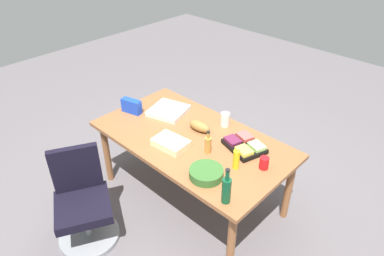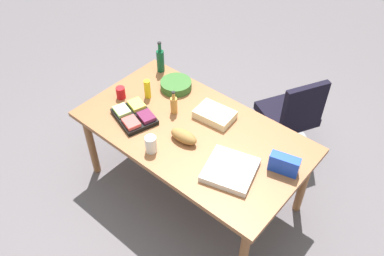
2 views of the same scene
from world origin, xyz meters
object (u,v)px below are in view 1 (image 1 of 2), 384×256
Objects in this scene: dressing_bottle at (208,144)px; mayo_jar at (225,119)px; wine_bottle at (226,189)px; bread_loaf at (200,126)px; pizza_box at (168,111)px; red_solo_cup at (264,163)px; sheet_cake at (171,143)px; conference_table at (192,144)px; mustard_bottle at (236,159)px; salad_bowl at (206,173)px; fruit_platter at (244,145)px; office_chair at (84,208)px; chip_bag_blue at (132,106)px.

dressing_bottle reaches higher than mayo_jar.
dressing_bottle is at bearing -35.98° from wine_bottle.
wine_bottle is at bearing 144.02° from dressing_bottle.
wine_bottle is 1.07m from mayo_jar.
pizza_box is (0.48, -0.02, -0.03)m from bread_loaf.
red_solo_cup is 0.31× the size of pizza_box.
bread_loaf is 0.36m from dressing_bottle.
conference_table is at bearing -100.47° from sheet_cake.
mustard_bottle is 0.67m from mayo_jar.
conference_table is 0.59m from salad_bowl.
bread_loaf is 0.48m from pizza_box.
pizza_box is (0.50, -0.16, 0.10)m from conference_table.
office_chair is at bearing 56.66° from fruit_platter.
sheet_cake is (-0.46, 0.40, 0.01)m from pizza_box.
red_solo_cup is at bearing -88.41° from wine_bottle.
office_chair is at bearing 114.50° from chip_bag_blue.
dressing_bottle is 1.25× the size of mustard_bottle.
red_solo_cup is at bearing -172.76° from chip_bag_blue.
red_solo_cup is at bearing 158.40° from fruit_platter.
conference_table is at bearing -6.45° from mustard_bottle.
mayo_jar is at bearing -175.57° from pizza_box.
mustard_bottle is at bearing 42.63° from red_solo_cup.
wine_bottle reaches higher than mayo_jar.
fruit_platter is (0.01, -0.54, -0.00)m from salad_bowl.
office_chair is (0.36, 1.05, -0.35)m from conference_table.
sheet_cake is (0.04, 0.24, 0.11)m from conference_table.
mayo_jar is (-0.12, -0.24, 0.02)m from bread_loaf.
mustard_bottle is at bearing -133.85° from office_chair.
chip_bag_blue is at bearing 28.73° from mayo_jar.
office_chair is at bearing 46.15° from mustard_bottle.
conference_table is 0.82m from chip_bag_blue.
mustard_bottle is 0.42m from wine_bottle.
mustard_bottle reaches higher than conference_table.
bread_loaf is 0.56× the size of fruit_platter.
fruit_platter is (-0.50, -0.07, -0.02)m from bread_loaf.
wine_bottle is at bearing 168.01° from chip_bag_blue.
red_solo_cup is 0.38× the size of salad_bowl.
salad_bowl is (-0.84, -0.72, 0.47)m from office_chair.
mustard_bottle is (-0.11, -0.26, 0.05)m from salad_bowl.
office_chair is 1.40m from wine_bottle.
salad_bowl reaches higher than conference_table.
bread_loaf is 1.09× the size of chip_bag_blue.
pizza_box is 2.01× the size of mustard_bottle.
mustard_bottle is (-0.95, -0.98, 0.52)m from office_chair.
pizza_box is (0.98, -0.49, -0.01)m from salad_bowl.
fruit_platter is 0.68m from sheet_cake.
wine_bottle is (-0.01, 0.53, 0.07)m from red_solo_cup.
mustard_bottle is at bearing 179.72° from dressing_bottle.
sheet_cake is at bearing 169.80° from chip_bag_blue.
fruit_platter is 2.98× the size of mayo_jar.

